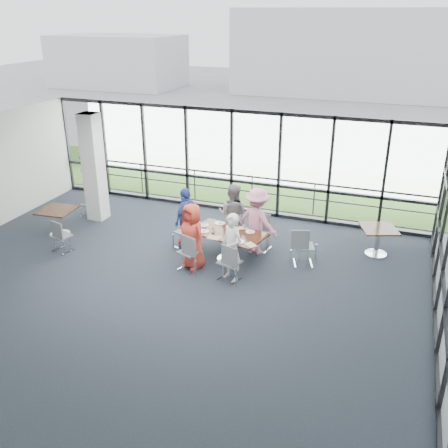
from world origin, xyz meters
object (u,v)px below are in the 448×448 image
(main_table, at_px, (228,237))
(chair_main_fr, at_px, (261,233))
(diner_end, at_px, (187,218))
(structural_column, at_px, (94,168))
(side_table_left, at_px, (57,213))
(diner_near_left, at_px, (192,236))
(chair_main_end, at_px, (185,232))
(diner_far_right, at_px, (257,221))
(chair_spare_la, at_px, (61,236))
(side_table_right, at_px, (379,232))
(chair_spare_r, at_px, (304,247))
(chair_main_nl, at_px, (189,252))
(diner_near_right, at_px, (232,248))
(chair_main_fl, at_px, (234,226))
(chair_main_nr, at_px, (230,262))
(diner_far_left, at_px, (233,215))
(chair_spare_lb, at_px, (88,204))

(main_table, bearing_deg, chair_main_fr, 66.55)
(main_table, distance_m, diner_end, 1.33)
(structural_column, relative_size, chair_main_fr, 3.46)
(side_table_left, height_order, diner_near_left, diner_near_left)
(chair_main_end, bearing_deg, diner_far_right, 116.87)
(side_table_left, distance_m, chair_spare_la, 1.19)
(structural_column, height_order, side_table_right, structural_column)
(side_table_right, height_order, chair_spare_r, chair_spare_r)
(side_table_right, height_order, chair_main_end, chair_main_end)
(diner_far_right, xyz_separation_m, chair_main_nl, (-1.25, -1.48, -0.41))
(side_table_left, distance_m, side_table_right, 8.73)
(chair_main_end, relative_size, chair_spare_r, 0.93)
(side_table_left, bearing_deg, structural_column, 75.75)
(diner_near_right, bearing_deg, chair_main_fl, 134.92)
(chair_main_nr, bearing_deg, chair_main_fr, 100.75)
(chair_main_nr, height_order, chair_main_fr, chair_main_nr)
(diner_near_left, distance_m, diner_far_left, 1.66)
(side_table_right, relative_size, chair_spare_la, 1.24)
(diner_near_left, bearing_deg, chair_main_nr, 6.67)
(chair_main_nl, bearing_deg, side_table_left, -167.30)
(main_table, xyz_separation_m, chair_main_end, (-1.32, 0.26, -0.17))
(diner_near_right, xyz_separation_m, diner_end, (-1.70, 1.25, 0.01))
(side_table_left, bearing_deg, chair_main_nl, -8.48)
(diner_near_right, relative_size, chair_spare_lb, 2.04)
(diner_far_left, relative_size, chair_main_nl, 1.77)
(structural_column, xyz_separation_m, chair_main_nr, (5.05, -2.20, -1.13))
(diner_near_left, distance_m, chair_main_fl, 1.77)
(side_table_left, xyz_separation_m, chair_main_fl, (4.82, 1.20, -0.15))
(diner_near_left, relative_size, chair_main_fl, 1.68)
(diner_far_left, distance_m, chair_main_fl, 0.37)
(side_table_left, bearing_deg, diner_far_left, 13.15)
(chair_main_fl, height_order, chair_spare_la, chair_main_fl)
(side_table_left, bearing_deg, diner_end, 7.87)
(main_table, bearing_deg, chair_spare_r, 25.24)
(side_table_left, bearing_deg, chair_spare_lb, 89.90)
(side_table_right, bearing_deg, chair_spare_la, -160.89)
(side_table_right, relative_size, chair_main_fl, 1.12)
(structural_column, relative_size, diner_near_right, 1.94)
(diner_far_left, bearing_deg, chair_spare_r, 168.20)
(chair_main_nr, height_order, chair_spare_lb, chair_main_nr)
(chair_main_fl, bearing_deg, chair_main_nl, 95.85)
(chair_main_nr, relative_size, chair_spare_r, 0.97)
(chair_main_fl, height_order, chair_main_end, chair_main_fl)
(side_table_right, height_order, chair_main_fr, chair_main_fr)
(chair_main_nl, bearing_deg, chair_main_fl, 96.10)
(structural_column, bearing_deg, chair_spare_lb, -179.72)
(structural_column, relative_size, chair_main_fl, 3.25)
(chair_main_fr, xyz_separation_m, chair_spare_r, (1.23, -0.45, 0.03))
(diner_near_right, distance_m, diner_end, 2.11)
(side_table_left, height_order, diner_far_right, diner_far_right)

